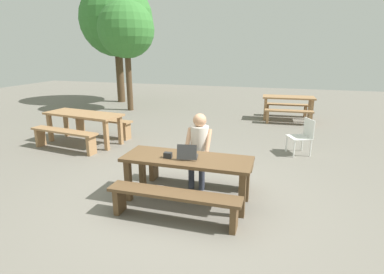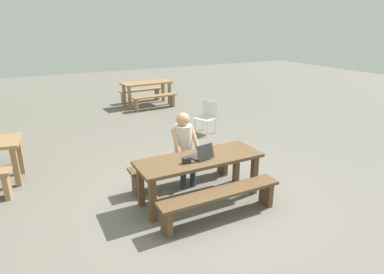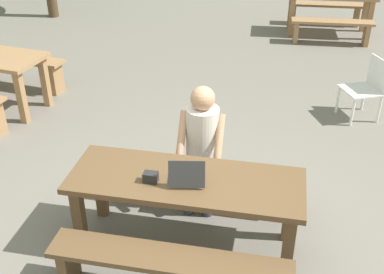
{
  "view_description": "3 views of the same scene",
  "coord_description": "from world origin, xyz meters",
  "px_view_note": "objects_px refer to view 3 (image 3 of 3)",
  "views": [
    {
      "loc": [
        1.31,
        -4.15,
        2.28
      ],
      "look_at": [
        0.0,
        0.25,
        0.96
      ],
      "focal_mm": 28.91,
      "sensor_mm": 36.0,
      "label": 1
    },
    {
      "loc": [
        -2.25,
        -4.05,
        2.64
      ],
      "look_at": [
        0.0,
        0.25,
        0.96
      ],
      "focal_mm": 30.96,
      "sensor_mm": 36.0,
      "label": 2
    },
    {
      "loc": [
        0.68,
        -3.14,
        2.98
      ],
      "look_at": [
        0.0,
        0.25,
        0.96
      ],
      "focal_mm": 44.84,
      "sensor_mm": 36.0,
      "label": 3
    }
  ],
  "objects_px": {
    "picnic_table_front": "(186,189)",
    "laptop": "(187,175)",
    "picnic_table_mid": "(331,1)",
    "person_seated": "(202,141)",
    "plastic_chair": "(367,87)",
    "small_pouch": "(151,177)"
  },
  "relations": [
    {
      "from": "small_pouch",
      "to": "person_seated",
      "type": "bearing_deg",
      "value": 66.5
    },
    {
      "from": "picnic_table_front",
      "to": "person_seated",
      "type": "xyz_separation_m",
      "value": [
        0.03,
        0.58,
        0.13
      ]
    },
    {
      "from": "small_pouch",
      "to": "laptop",
      "type": "bearing_deg",
      "value": 11.86
    },
    {
      "from": "picnic_table_front",
      "to": "plastic_chair",
      "type": "relative_size",
      "value": 2.43
    },
    {
      "from": "picnic_table_mid",
      "to": "person_seated",
      "type": "bearing_deg",
      "value": -107.41
    },
    {
      "from": "picnic_table_front",
      "to": "plastic_chair",
      "type": "distance_m",
      "value": 3.35
    },
    {
      "from": "laptop",
      "to": "picnic_table_mid",
      "type": "xyz_separation_m",
      "value": [
        1.46,
        6.36,
        -0.13
      ]
    },
    {
      "from": "plastic_chair",
      "to": "picnic_table_front",
      "type": "bearing_deg",
      "value": -56.92
    },
    {
      "from": "plastic_chair",
      "to": "person_seated",
      "type": "bearing_deg",
      "value": -62.7
    },
    {
      "from": "picnic_table_front",
      "to": "laptop",
      "type": "relative_size",
      "value": 5.8
    },
    {
      "from": "small_pouch",
      "to": "person_seated",
      "type": "distance_m",
      "value": 0.74
    },
    {
      "from": "laptop",
      "to": "small_pouch",
      "type": "height_order",
      "value": "laptop"
    },
    {
      "from": "picnic_table_front",
      "to": "laptop",
      "type": "distance_m",
      "value": 0.17
    },
    {
      "from": "laptop",
      "to": "picnic_table_mid",
      "type": "bearing_deg",
      "value": -112.89
    },
    {
      "from": "picnic_table_front",
      "to": "picnic_table_mid",
      "type": "bearing_deg",
      "value": 76.86
    },
    {
      "from": "picnic_table_front",
      "to": "laptop",
      "type": "bearing_deg",
      "value": -63.58
    },
    {
      "from": "laptop",
      "to": "picnic_table_mid",
      "type": "relative_size",
      "value": 0.2
    },
    {
      "from": "picnic_table_front",
      "to": "person_seated",
      "type": "distance_m",
      "value": 0.6
    },
    {
      "from": "picnic_table_front",
      "to": "plastic_chair",
      "type": "xyz_separation_m",
      "value": [
        1.79,
        2.83,
        -0.17
      ]
    },
    {
      "from": "picnic_table_front",
      "to": "person_seated",
      "type": "relative_size",
      "value": 1.54
    },
    {
      "from": "laptop",
      "to": "small_pouch",
      "type": "bearing_deg",
      "value": 1.88
    },
    {
      "from": "plastic_chair",
      "to": "small_pouch",
      "type": "bearing_deg",
      "value": -59.73
    }
  ]
}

